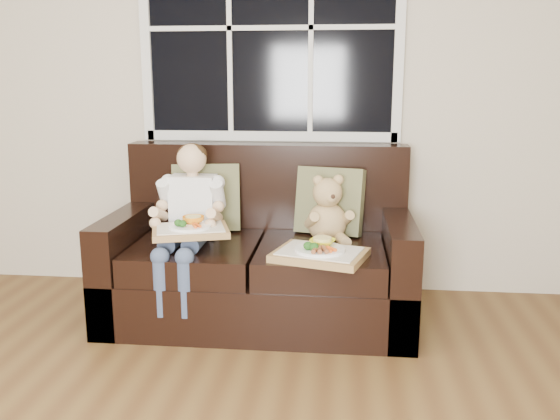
# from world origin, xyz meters

# --- Properties ---
(window_back) EXTENTS (1.62, 0.04, 1.37)m
(window_back) POSITION_xyz_m (0.31, 2.48, 1.65)
(window_back) COLOR black
(window_back) RESTS_ON room_walls
(loveseat) EXTENTS (1.70, 0.92, 0.96)m
(loveseat) POSITION_xyz_m (0.31, 2.02, 0.31)
(loveseat) COLOR black
(loveseat) RESTS_ON ground
(pillow_left) EXTENTS (0.43, 0.25, 0.41)m
(pillow_left) POSITION_xyz_m (-0.04, 2.17, 0.65)
(pillow_left) COLOR olive
(pillow_left) RESTS_ON loveseat
(pillow_right) EXTENTS (0.42, 0.27, 0.40)m
(pillow_right) POSITION_xyz_m (0.70, 2.17, 0.64)
(pillow_right) COLOR olive
(pillow_right) RESTS_ON loveseat
(child) EXTENTS (0.37, 0.59, 0.84)m
(child) POSITION_xyz_m (-0.08, 1.90, 0.64)
(child) COLOR white
(child) RESTS_ON loveseat
(teddy_bear) EXTENTS (0.27, 0.32, 0.39)m
(teddy_bear) POSITION_xyz_m (0.69, 2.01, 0.61)
(teddy_bear) COLOR tan
(teddy_bear) RESTS_ON loveseat
(tray_left) EXTENTS (0.46, 0.40, 0.09)m
(tray_left) POSITION_xyz_m (-0.03, 1.71, 0.57)
(tray_left) COLOR #AE874E
(tray_left) RESTS_ON child
(tray_right) EXTENTS (0.53, 0.45, 0.10)m
(tray_right) POSITION_xyz_m (0.66, 1.65, 0.48)
(tray_right) COLOR #AE874E
(tray_right) RESTS_ON loveseat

